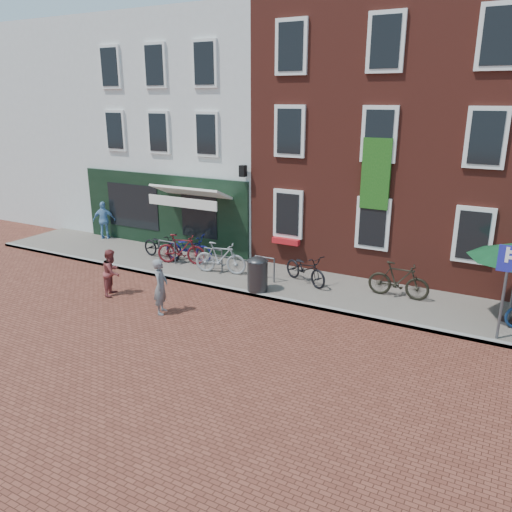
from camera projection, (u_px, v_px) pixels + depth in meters
The scene contains 16 objects.
ground at pixel (233, 292), 15.88m from camera, with size 80.00×80.00×0.00m, color brown.
sidewalk at pixel (282, 282), 16.67m from camera, with size 24.00×3.00×0.10m, color slate.
building_stucco at pixel (216, 129), 22.67m from camera, with size 8.00×8.00×9.00m, color silver.
building_brick_mid at pixel (369, 121), 19.35m from camera, with size 6.00×8.00×10.00m, color maroon.
filler_left at pixel (94, 125), 26.08m from camera, with size 7.00×8.00×9.00m, color silver.
litter_bin at pixel (258, 272), 15.59m from camera, with size 0.63×0.63×1.17m.
parking_sign at pixel (506, 276), 12.12m from camera, with size 0.50×0.08×2.43m.
woman at pixel (161, 286), 14.14m from camera, with size 0.59×0.38×1.61m, color slate.
boy at pixel (112, 272), 15.53m from camera, with size 0.71×0.55×1.45m, color brown.
cafe_person at pixel (104, 220), 21.39m from camera, with size 0.93×0.39×1.59m, color #70A4D3.
bicycle_0 at pixel (162, 246), 18.77m from camera, with size 0.65×1.87×0.98m, color black.
bicycle_1 at pixel (181, 249), 18.17m from camera, with size 0.51×1.82×1.09m, color #591116.
bicycle_2 at pixel (189, 248), 18.55m from camera, with size 0.65×1.87×0.98m, color navy.
bicycle_3 at pixel (220, 258), 17.17m from camera, with size 0.51×1.82×1.09m, color gray.
bicycle_4 at pixel (306, 269), 16.27m from camera, with size 0.65×1.87×0.98m, color black.
bicycle_5 at pixel (399, 280), 15.08m from camera, with size 0.51×1.82×1.09m, color black.
Camera 1 is at (7.69, -12.67, 5.86)m, focal length 35.37 mm.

